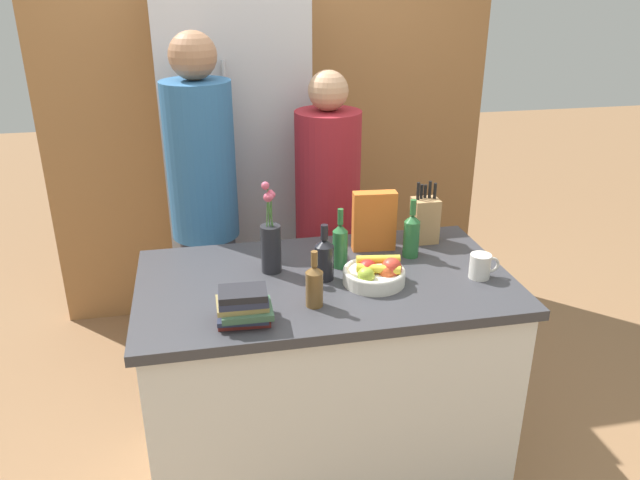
% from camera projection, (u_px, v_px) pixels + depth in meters
% --- Properties ---
extents(ground_plane, '(14.00, 14.00, 0.00)m').
position_uv_depth(ground_plane, '(325.00, 461.00, 2.84)').
color(ground_plane, '#936B47').
extents(kitchen_island, '(1.47, 0.83, 0.93)m').
position_uv_depth(kitchen_island, '(325.00, 375.00, 2.65)').
color(kitchen_island, silver).
rests_on(kitchen_island, ground_plane).
extents(back_wall_wood, '(2.67, 0.12, 2.60)m').
position_uv_depth(back_wall_wood, '(271.00, 106.00, 3.76)').
color(back_wall_wood, '#9E6B3D').
rests_on(back_wall_wood, ground_plane).
extents(refrigerator, '(0.76, 0.63, 2.02)m').
position_uv_depth(refrigerator, '(237.00, 172.00, 3.51)').
color(refrigerator, '#B7B7BC').
rests_on(refrigerator, ground_plane).
extents(fruit_bowl, '(0.24, 0.24, 0.11)m').
position_uv_depth(fruit_bowl, '(376.00, 273.00, 2.41)').
color(fruit_bowl, silver).
rests_on(fruit_bowl, kitchen_island).
extents(knife_block, '(0.11, 0.10, 0.28)m').
position_uv_depth(knife_block, '(425.00, 219.00, 2.77)').
color(knife_block, tan).
rests_on(knife_block, kitchen_island).
extents(flower_vase, '(0.08, 0.08, 0.38)m').
position_uv_depth(flower_vase, '(271.00, 243.00, 2.48)').
color(flower_vase, '#232328').
rests_on(flower_vase, kitchen_island).
extents(cereal_box, '(0.19, 0.08, 0.26)m').
position_uv_depth(cereal_box, '(374.00, 221.00, 2.68)').
color(cereal_box, orange).
rests_on(cereal_box, kitchen_island).
extents(coffee_mug, '(0.12, 0.08, 0.10)m').
position_uv_depth(coffee_mug, '(481.00, 266.00, 2.45)').
color(coffee_mug, silver).
rests_on(coffee_mug, kitchen_island).
extents(book_stack, '(0.19, 0.17, 0.13)m').
position_uv_depth(book_stack, '(244.00, 306.00, 2.14)').
color(book_stack, maroon).
rests_on(book_stack, kitchen_island).
extents(bottle_oil, '(0.08, 0.08, 0.23)m').
position_uv_depth(bottle_oil, '(324.00, 258.00, 2.43)').
color(bottle_oil, black).
rests_on(bottle_oil, kitchen_island).
extents(bottle_vinegar, '(0.06, 0.06, 0.25)m').
position_uv_depth(bottle_vinegar, '(340.00, 244.00, 2.53)').
color(bottle_vinegar, '#286633').
rests_on(bottle_vinegar, kitchen_island).
extents(bottle_wine, '(0.07, 0.07, 0.25)m').
position_uv_depth(bottle_wine, '(411.00, 234.00, 2.62)').
color(bottle_wine, '#286633').
rests_on(bottle_wine, kitchen_island).
extents(bottle_water, '(0.06, 0.06, 0.21)m').
position_uv_depth(bottle_water, '(314.00, 285.00, 2.23)').
color(bottle_water, brown).
rests_on(bottle_water, kitchen_island).
extents(person_at_sink, '(0.32, 0.32, 1.82)m').
position_uv_depth(person_at_sink, '(204.00, 203.00, 2.96)').
color(person_at_sink, '#383842').
rests_on(person_at_sink, ground_plane).
extents(person_in_blue, '(0.32, 0.32, 1.63)m').
position_uv_depth(person_in_blue, '(328.00, 215.00, 3.14)').
color(person_in_blue, '#383842').
rests_on(person_in_blue, ground_plane).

